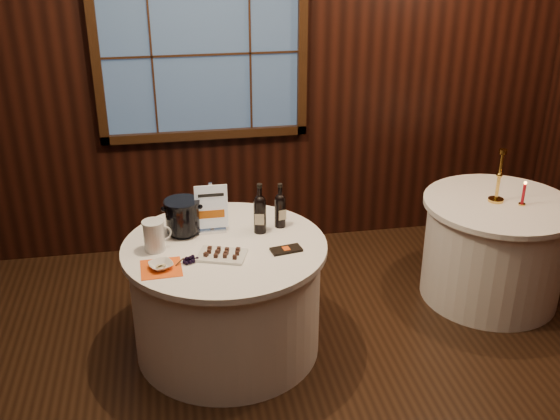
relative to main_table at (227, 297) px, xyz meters
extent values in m
cube|color=black|center=(0.00, 1.50, 1.11)|extent=(6.00, 0.02, 3.00)
cube|color=#344A6D|center=(0.00, 1.47, 1.26)|extent=(1.50, 0.01, 1.20)
cylinder|color=white|center=(0.00, 0.00, -0.02)|extent=(1.20, 1.20, 0.73)
cylinder|color=white|center=(0.00, 0.00, 0.36)|extent=(1.28, 1.28, 0.04)
cylinder|color=white|center=(2.00, 0.30, -0.02)|extent=(1.00, 1.00, 0.73)
cylinder|color=white|center=(2.00, 0.30, 0.36)|extent=(1.08, 1.08, 0.04)
cube|color=silver|center=(-0.06, 0.20, 0.39)|extent=(0.18, 0.10, 0.02)
cube|color=silver|center=(-0.06, 0.20, 0.56)|extent=(0.02, 0.02, 0.32)
cube|color=silver|center=(-0.06, 0.19, 0.56)|extent=(0.21, 0.01, 0.30)
cylinder|color=black|center=(0.24, 0.13, 0.49)|extent=(0.08, 0.08, 0.22)
sphere|color=black|center=(0.24, 0.13, 0.60)|extent=(0.08, 0.08, 0.08)
cylinder|color=black|center=(0.24, 0.13, 0.66)|extent=(0.03, 0.03, 0.10)
cylinder|color=black|center=(0.24, 0.13, 0.71)|extent=(0.03, 0.03, 0.02)
cube|color=beige|center=(0.24, 0.09, 0.49)|extent=(0.06, 0.02, 0.08)
cylinder|color=black|center=(0.38, 0.19, 0.48)|extent=(0.07, 0.07, 0.19)
sphere|color=black|center=(0.38, 0.19, 0.58)|extent=(0.07, 0.07, 0.07)
cylinder|color=black|center=(0.38, 0.19, 0.63)|extent=(0.03, 0.03, 0.09)
cylinder|color=black|center=(0.38, 0.19, 0.67)|extent=(0.03, 0.03, 0.02)
cube|color=beige|center=(0.38, 0.15, 0.48)|extent=(0.05, 0.02, 0.07)
cylinder|color=black|center=(-0.24, 0.19, 0.40)|extent=(0.17, 0.17, 0.03)
cylinder|color=black|center=(-0.24, 0.19, 0.50)|extent=(0.21, 0.21, 0.18)
cylinder|color=black|center=(-0.24, 0.19, 0.61)|extent=(0.23, 0.23, 0.02)
cube|color=white|center=(-0.03, -0.16, 0.39)|extent=(0.33, 0.27, 0.02)
cube|color=black|center=(0.36, -0.15, 0.39)|extent=(0.20, 0.13, 0.02)
cylinder|color=#3A2615|center=(-0.28, -0.20, 0.40)|extent=(0.06, 0.03, 0.03)
cylinder|color=silver|center=(-0.43, 0.00, 0.47)|extent=(0.12, 0.12, 0.18)
cylinder|color=silver|center=(-0.43, 0.00, 0.57)|extent=(0.14, 0.14, 0.01)
torus|color=silver|center=(-0.36, 0.00, 0.48)|extent=(0.09, 0.04, 0.09)
cube|color=#F95715|center=(-0.39, -0.24, 0.38)|extent=(0.24, 0.24, 0.00)
imported|color=white|center=(-0.39, -0.24, 0.40)|extent=(0.17, 0.17, 0.03)
cylinder|color=gold|center=(1.97, 0.32, 0.39)|extent=(0.11, 0.11, 0.02)
cylinder|color=gold|center=(1.97, 0.32, 0.57)|extent=(0.02, 0.02, 0.34)
cylinder|color=gold|center=(1.97, 0.32, 0.76)|extent=(0.06, 0.06, 0.03)
cylinder|color=gold|center=(2.12, 0.22, 0.39)|extent=(0.05, 0.05, 0.01)
cylinder|color=#B30D1C|center=(2.12, 0.22, 0.47)|extent=(0.02, 0.02, 0.15)
sphere|color=#FFB23F|center=(2.12, 0.22, 0.55)|extent=(0.02, 0.02, 0.02)
camera|label=1|loc=(-0.29, -3.61, 2.28)|focal=42.00mm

